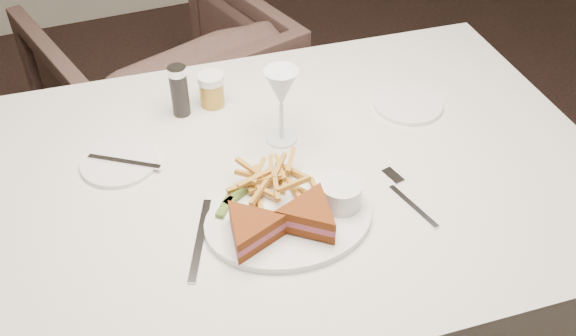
# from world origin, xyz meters

# --- Properties ---
(table) EXTENTS (1.44, 1.02, 0.75)m
(table) POSITION_xyz_m (-0.11, 0.21, 0.38)
(table) COLOR silver
(table) RESTS_ON ground
(chair_far) EXTENTS (0.86, 0.83, 0.74)m
(chair_far) POSITION_xyz_m (-0.17, 1.16, 0.37)
(chair_far) COLOR #48332C
(chair_far) RESTS_ON ground
(table_setting) EXTENTS (0.82, 0.67, 0.18)m
(table_setting) POSITION_xyz_m (-0.13, 0.16, 0.79)
(table_setting) COLOR white
(table_setting) RESTS_ON table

